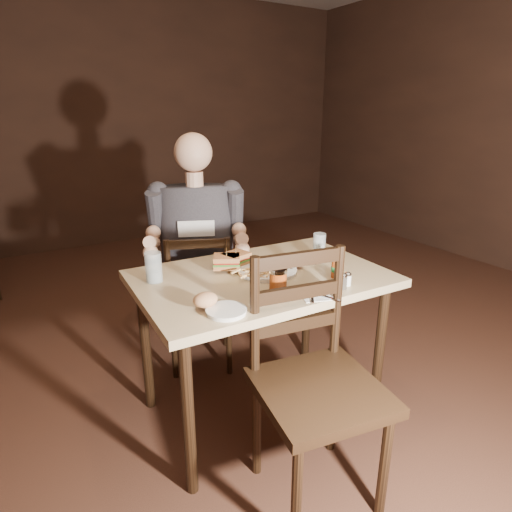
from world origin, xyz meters
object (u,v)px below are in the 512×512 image
glass_left (154,267)px  hot_sauce (336,264)px  diner (196,222)px  glass_right (319,247)px  side_plate (226,312)px  chair_far (200,298)px  syrup_dispenser (278,280)px  chair_near (320,390)px  main_table (261,291)px  dinner_plate (267,271)px

glass_left → hot_sauce: size_ratio=1.03×
hot_sauce → diner: bearing=116.5°
glass_right → side_plate: (-0.69, -0.29, -0.07)m
chair_far → syrup_dispenser: size_ratio=8.33×
glass_left → glass_right: bearing=-11.4°
chair_near → hot_sauce: bearing=53.7°
glass_left → hot_sauce: glass_left is taller
glass_right → side_plate: size_ratio=0.94×
side_plate → hot_sauce: bearing=6.5°
main_table → glass_right: (0.36, 0.02, 0.16)m
main_table → diner: size_ratio=1.25×
glass_right → hot_sauce: (-0.08, -0.22, -0.01)m
main_table → hot_sauce: (0.28, -0.21, 0.15)m
hot_sauce → main_table: bearing=143.5°
main_table → glass_right: size_ratio=8.12×
chair_near → syrup_dispenser: chair_near is taller
main_table → glass_left: 0.52m
chair_far → diner: 0.50m
main_table → chair_near: chair_near is taller
chair_near → chair_far: bearing=98.9°
main_table → syrup_dispenser: bearing=-100.8°
dinner_plate → glass_left: size_ratio=2.02×
dinner_plate → hot_sauce: 0.33m
diner → dinner_plate: diner is taller
chair_far → chair_near: size_ratio=0.86×
hot_sauce → syrup_dispenser: 0.32m
chair_far → dinner_plate: chair_far is taller
diner → glass_left: diner is taller
glass_right → side_plate: glass_right is taller
chair_far → dinner_plate: size_ratio=3.08×
diner → dinner_plate: 0.57m
chair_far → syrup_dispenser: bearing=116.2°
main_table → dinner_plate: bearing=16.9°
diner → side_plate: diner is taller
chair_far → syrup_dispenser: syrup_dispenser is taller
chair_near → diner: bearing=99.9°
diner → glass_left: (-0.37, -0.36, -0.09)m
syrup_dispenser → side_plate: size_ratio=0.66×
chair_near → glass_left: size_ratio=7.23×
syrup_dispenser → dinner_plate: bearing=71.8°
chair_far → glass_left: (-0.39, -0.41, 0.41)m
dinner_plate → chair_near: bearing=-101.8°
main_table → dinner_plate: (0.04, 0.01, 0.09)m
chair_far → side_plate: chair_far is taller
chair_far → glass_right: bearing=150.8°
main_table → glass_left: (-0.46, 0.18, 0.15)m
hot_sauce → chair_near: bearing=-135.6°
chair_far → glass_left: glass_left is taller
glass_left → syrup_dispenser: (0.43, -0.38, -0.02)m
chair_near → side_plate: 0.47m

